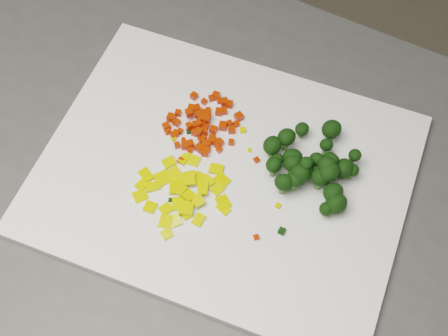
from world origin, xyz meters
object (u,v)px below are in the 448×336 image
(cutting_board, at_px, (224,174))
(pepper_pile, at_px, (182,193))
(broccoli_pile, at_px, (316,164))
(counter_block, at_px, (192,280))
(carrot_pile, at_px, (203,119))

(cutting_board, distance_m, pepper_pile, 0.07)
(cutting_board, xyz_separation_m, broccoli_pile, (0.11, 0.04, 0.04))
(counter_block, height_order, cutting_board, cutting_board)
(cutting_board, bearing_deg, broccoli_pile, 17.98)
(cutting_board, height_order, pepper_pile, pepper_pile)
(counter_block, bearing_deg, pepper_pile, -57.43)
(counter_block, xyz_separation_m, pepper_pile, (0.03, -0.04, 0.47))
(pepper_pile, relative_size, broccoli_pile, 0.97)
(broccoli_pile, bearing_deg, carrot_pile, 172.19)
(pepper_pile, bearing_deg, broccoli_pile, 30.81)
(cutting_board, bearing_deg, carrot_pile, 131.82)
(carrot_pile, height_order, pepper_pile, carrot_pile)
(counter_block, relative_size, broccoli_pile, 8.04)
(carrot_pile, relative_size, broccoli_pile, 0.83)
(counter_block, relative_size, cutting_board, 2.14)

